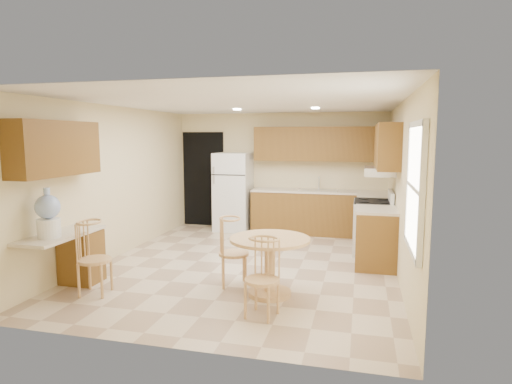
% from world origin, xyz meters
% --- Properties ---
extents(floor, '(5.50, 5.50, 0.00)m').
position_xyz_m(floor, '(0.00, 0.00, 0.00)').
color(floor, beige).
rests_on(floor, ground).
extents(ceiling, '(4.50, 5.50, 0.02)m').
position_xyz_m(ceiling, '(0.00, 0.00, 2.50)').
color(ceiling, white).
rests_on(ceiling, wall_back).
extents(wall_back, '(4.50, 0.02, 2.50)m').
position_xyz_m(wall_back, '(0.00, 2.75, 1.25)').
color(wall_back, beige).
rests_on(wall_back, floor).
extents(wall_front, '(4.50, 0.02, 2.50)m').
position_xyz_m(wall_front, '(0.00, -2.75, 1.25)').
color(wall_front, beige).
rests_on(wall_front, floor).
extents(wall_left, '(0.02, 5.50, 2.50)m').
position_xyz_m(wall_left, '(-2.25, 0.00, 1.25)').
color(wall_left, beige).
rests_on(wall_left, floor).
extents(wall_right, '(0.02, 5.50, 2.50)m').
position_xyz_m(wall_right, '(2.25, 0.00, 1.25)').
color(wall_right, beige).
rests_on(wall_right, floor).
extents(doorway, '(0.90, 0.02, 2.10)m').
position_xyz_m(doorway, '(-1.75, 2.73, 1.05)').
color(doorway, black).
rests_on(doorway, floor).
extents(base_cab_back, '(2.75, 0.60, 0.87)m').
position_xyz_m(base_cab_back, '(0.88, 2.45, 0.43)').
color(base_cab_back, brown).
rests_on(base_cab_back, floor).
extents(counter_back, '(2.75, 0.63, 0.04)m').
position_xyz_m(counter_back, '(0.88, 2.45, 0.89)').
color(counter_back, beige).
rests_on(counter_back, base_cab_back).
extents(base_cab_right_a, '(0.60, 0.59, 0.87)m').
position_xyz_m(base_cab_right_a, '(1.95, 1.85, 0.43)').
color(base_cab_right_a, brown).
rests_on(base_cab_right_a, floor).
extents(counter_right_a, '(0.63, 0.59, 0.04)m').
position_xyz_m(counter_right_a, '(1.95, 1.85, 0.89)').
color(counter_right_a, beige).
rests_on(counter_right_a, base_cab_right_a).
extents(base_cab_right_b, '(0.60, 0.80, 0.87)m').
position_xyz_m(base_cab_right_b, '(1.95, 0.40, 0.43)').
color(base_cab_right_b, brown).
rests_on(base_cab_right_b, floor).
extents(counter_right_b, '(0.63, 0.80, 0.04)m').
position_xyz_m(counter_right_b, '(1.95, 0.40, 0.89)').
color(counter_right_b, beige).
rests_on(counter_right_b, base_cab_right_b).
extents(upper_cab_back, '(2.75, 0.33, 0.70)m').
position_xyz_m(upper_cab_back, '(0.88, 2.58, 1.85)').
color(upper_cab_back, brown).
rests_on(upper_cab_back, wall_back).
extents(upper_cab_right, '(0.33, 2.42, 0.70)m').
position_xyz_m(upper_cab_right, '(2.08, 1.21, 1.85)').
color(upper_cab_right, brown).
rests_on(upper_cab_right, wall_right).
extents(upper_cab_left, '(0.33, 1.40, 0.70)m').
position_xyz_m(upper_cab_left, '(-2.08, -1.60, 1.85)').
color(upper_cab_left, brown).
rests_on(upper_cab_left, wall_left).
extents(sink, '(0.78, 0.44, 0.01)m').
position_xyz_m(sink, '(0.85, 2.45, 0.91)').
color(sink, silver).
rests_on(sink, counter_back).
extents(range_hood, '(0.50, 0.76, 0.14)m').
position_xyz_m(range_hood, '(2.00, 1.18, 1.42)').
color(range_hood, silver).
rests_on(range_hood, upper_cab_right).
extents(desk_pedestal, '(0.48, 0.42, 0.72)m').
position_xyz_m(desk_pedestal, '(-2.00, -1.32, 0.36)').
color(desk_pedestal, brown).
rests_on(desk_pedestal, floor).
extents(desk_top, '(0.50, 1.20, 0.04)m').
position_xyz_m(desk_top, '(-2.00, -1.70, 0.75)').
color(desk_top, beige).
rests_on(desk_top, desk_pedestal).
extents(window, '(0.06, 1.12, 1.30)m').
position_xyz_m(window, '(2.23, -1.85, 1.50)').
color(window, white).
rests_on(window, wall_right).
extents(can_light_a, '(0.14, 0.14, 0.02)m').
position_xyz_m(can_light_a, '(-0.50, 1.20, 2.48)').
color(can_light_a, white).
rests_on(can_light_a, ceiling).
extents(can_light_b, '(0.14, 0.14, 0.02)m').
position_xyz_m(can_light_b, '(0.90, 1.20, 2.48)').
color(can_light_b, white).
rests_on(can_light_b, ceiling).
extents(refrigerator, '(0.73, 0.71, 1.66)m').
position_xyz_m(refrigerator, '(-0.95, 2.40, 0.83)').
color(refrigerator, white).
rests_on(refrigerator, floor).
extents(stove, '(0.65, 0.76, 1.09)m').
position_xyz_m(stove, '(1.92, 1.18, 0.47)').
color(stove, white).
rests_on(stove, floor).
extents(dining_table, '(1.01, 1.01, 0.75)m').
position_xyz_m(dining_table, '(0.62, -1.18, 0.49)').
color(dining_table, tan).
rests_on(dining_table, floor).
extents(chair_table_a, '(0.41, 0.53, 0.92)m').
position_xyz_m(chair_table_a, '(0.07, -1.02, 0.56)').
color(chair_table_a, tan).
rests_on(chair_table_a, floor).
extents(chair_table_b, '(0.39, 0.40, 0.88)m').
position_xyz_m(chair_table_b, '(0.67, -1.92, 0.54)').
color(chair_table_b, tan).
rests_on(chair_table_b, floor).
extents(chair_desk, '(0.41, 0.54, 0.94)m').
position_xyz_m(chair_desk, '(-1.55, -1.76, 0.57)').
color(chair_desk, tan).
rests_on(chair_desk, floor).
extents(water_crock, '(0.30, 0.30, 0.61)m').
position_xyz_m(water_crock, '(-2.00, -1.91, 1.05)').
color(water_crock, white).
rests_on(water_crock, desk_top).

